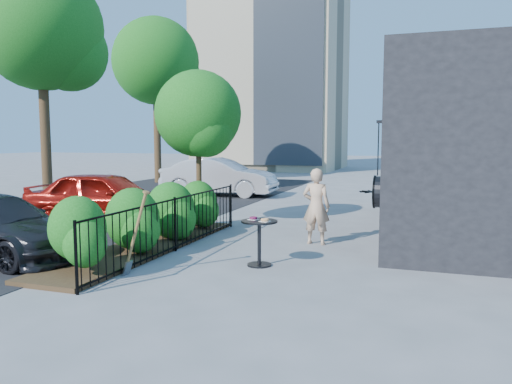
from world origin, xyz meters
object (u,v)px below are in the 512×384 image
at_px(street_tree_near, 42,36).
at_px(car_red, 106,198).
at_px(cafe_table, 259,235).
at_px(patio_tree, 200,119).
at_px(car_silver, 219,177).
at_px(shovel, 134,238).
at_px(woman, 316,206).
at_px(street_tree_far, 157,67).

bearing_deg(street_tree_near, car_red, -35.74).
bearing_deg(cafe_table, street_tree_near, 147.99).
height_order(patio_tree, cafe_table, patio_tree).
xyz_separation_m(patio_tree, car_silver, (-2.37, 6.71, -2.01)).
bearing_deg(shovel, car_red, 130.60).
bearing_deg(cafe_table, shovel, -143.03).
height_order(street_tree_near, cafe_table, street_tree_near).
xyz_separation_m(street_tree_near, woman, (10.97, -4.35, -5.10)).
bearing_deg(street_tree_near, street_tree_far, 90.00).
relative_size(woman, car_silver, 0.36).
height_order(patio_tree, car_silver, patio_tree).
bearing_deg(shovel, car_silver, 106.47).
bearing_deg(patio_tree, street_tree_near, 157.43).
bearing_deg(car_silver, cafe_table, -156.37).
bearing_deg(woman, street_tree_near, -19.42).
bearing_deg(patio_tree, shovel, -78.01).
distance_m(shovel, car_silver, 11.80).
relative_size(cafe_table, car_silver, 0.19).
relative_size(shovel, car_silver, 0.32).
height_order(street_tree_near, street_tree_far, same).
xyz_separation_m(street_tree_near, car_red, (5.19, -3.73, -5.21)).
distance_m(patio_tree, woman, 3.97).
relative_size(street_tree_far, cafe_table, 9.48).
relative_size(woman, car_red, 0.39).
xyz_separation_m(cafe_table, woman, (0.56, 2.16, 0.25)).
xyz_separation_m(patio_tree, street_tree_near, (-7.70, 3.20, 3.15)).
height_order(street_tree_far, woman, street_tree_far).
relative_size(street_tree_near, cafe_table, 9.48).
bearing_deg(woman, patio_tree, -17.12).
bearing_deg(shovel, woman, 56.50).
relative_size(street_tree_far, car_silver, 1.81).
xyz_separation_m(street_tree_near, cafe_table, (10.41, -6.51, -5.35)).
bearing_deg(woman, car_silver, -52.14).
distance_m(woman, car_red, 5.82).
bearing_deg(cafe_table, street_tree_far, 125.66).
relative_size(street_tree_far, woman, 5.05).
height_order(shovel, car_silver, car_silver).
xyz_separation_m(street_tree_far, car_red, (5.19, -11.73, -5.21)).
bearing_deg(cafe_table, patio_tree, 129.32).
height_order(street_tree_far, cafe_table, street_tree_far).
xyz_separation_m(street_tree_far, shovel, (8.68, -15.81, -5.27)).
xyz_separation_m(street_tree_far, car_silver, (5.33, -4.49, -5.16)).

